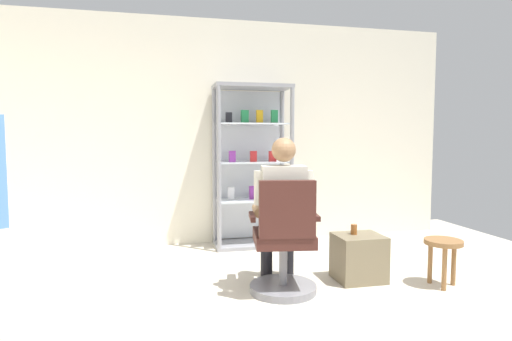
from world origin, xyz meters
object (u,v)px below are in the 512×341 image
object	(u,v)px
tea_glass	(354,229)
wooden_stool	(443,249)
display_cabinet_main	(251,165)
office_chair	(284,247)
storage_crate	(359,258)
seated_shopkeeper	(282,205)

from	to	relation	value
tea_glass	wooden_stool	xyz separation A→B (m)	(0.67, -0.34, -0.13)
display_cabinet_main	office_chair	distance (m)	1.74
office_chair	storage_crate	size ratio (longest dim) A/B	2.29
wooden_stool	storage_crate	bearing A→B (deg)	154.40
display_cabinet_main	tea_glass	bearing A→B (deg)	-65.87
storage_crate	seated_shopkeeper	bearing A→B (deg)	-178.84
display_cabinet_main	storage_crate	bearing A→B (deg)	-65.26
tea_glass	wooden_stool	size ratio (longest dim) A/B	0.22
seated_shopkeeper	tea_glass	world-z (taller)	seated_shopkeeper
seated_shopkeeper	office_chair	bearing A→B (deg)	-98.68
office_chair	tea_glass	size ratio (longest dim) A/B	10.54
seated_shopkeeper	wooden_stool	distance (m)	1.45
display_cabinet_main	office_chair	world-z (taller)	display_cabinet_main
display_cabinet_main	storage_crate	world-z (taller)	display_cabinet_main
seated_shopkeeper	wooden_stool	xyz separation A→B (m)	(1.37, -0.29, -0.38)
storage_crate	tea_glass	bearing A→B (deg)	134.58
storage_crate	tea_glass	distance (m)	0.26
tea_glass	office_chair	bearing A→B (deg)	-163.68
office_chair	wooden_stool	world-z (taller)	office_chair
storage_crate	wooden_stool	world-z (taller)	storage_crate
office_chair	seated_shopkeeper	world-z (taller)	seated_shopkeeper
display_cabinet_main	tea_glass	distance (m)	1.65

